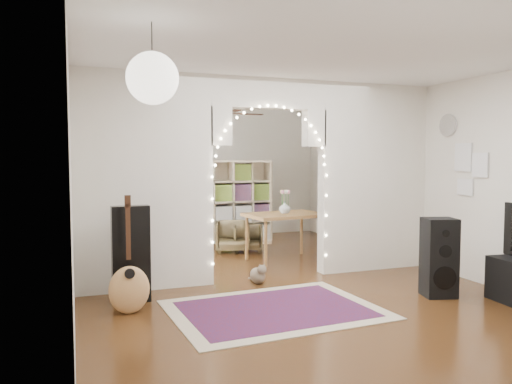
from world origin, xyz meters
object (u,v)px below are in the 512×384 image
object	(u,v)px
bookcase	(231,201)
dining_table	(285,218)
dining_chair_right	(232,236)
floor_speaker	(439,258)
dining_chair_left	(248,238)
acoustic_guitar	(129,270)

from	to	relation	value
bookcase	dining_table	xyz separation A→B (m)	(0.30, -1.89, -0.12)
dining_table	dining_chair_right	size ratio (longest dim) A/B	2.18
bookcase	floor_speaker	bearing A→B (deg)	-54.21
dining_table	dining_chair_left	world-z (taller)	dining_table
floor_speaker	dining_chair_left	world-z (taller)	floor_speaker
floor_speaker	dining_table	size ratio (longest dim) A/B	0.72
floor_speaker	bookcase	distance (m)	4.61
dining_chair_left	dining_chair_right	world-z (taller)	dining_chair_right
acoustic_guitar	dining_chair_left	world-z (taller)	acoustic_guitar
dining_table	acoustic_guitar	bearing A→B (deg)	-150.35
bookcase	dining_chair_left	xyz separation A→B (m)	(0.01, -0.96, -0.57)
floor_speaker	bookcase	size ratio (longest dim) A/B	0.59
floor_speaker	dining_table	distance (m)	2.71
dining_chair_left	floor_speaker	bearing A→B (deg)	-51.89
acoustic_guitar	dining_table	size ratio (longest dim) A/B	0.83
bookcase	acoustic_guitar	bearing A→B (deg)	-100.35
floor_speaker	dining_chair_right	distance (m)	3.82
acoustic_guitar	floor_speaker	size ratio (longest dim) A/B	1.14
dining_chair_right	dining_table	bearing A→B (deg)	-43.13
bookcase	dining_table	bearing A→B (deg)	-60.03
acoustic_guitar	dining_chair_right	world-z (taller)	acoustic_guitar
dining_chair_right	floor_speaker	bearing A→B (deg)	-51.04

